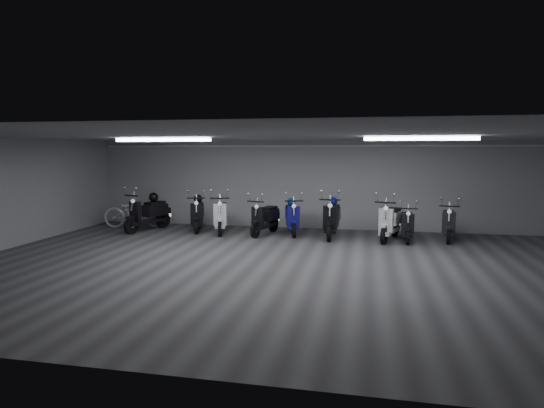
% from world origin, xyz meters
% --- Properties ---
extents(floor, '(14.00, 10.00, 0.01)m').
position_xyz_m(floor, '(0.00, 0.00, -0.01)').
color(floor, '#3A3A3C').
rests_on(floor, ground).
extents(ceiling, '(14.00, 10.00, 0.01)m').
position_xyz_m(ceiling, '(0.00, 0.00, 2.80)').
color(ceiling, gray).
rests_on(ceiling, ground).
extents(back_wall, '(14.00, 0.01, 2.80)m').
position_xyz_m(back_wall, '(0.00, 5.00, 1.40)').
color(back_wall, '#99989B').
rests_on(back_wall, ground).
extents(front_wall, '(14.00, 0.01, 2.80)m').
position_xyz_m(front_wall, '(0.00, -5.00, 1.40)').
color(front_wall, '#99989B').
rests_on(front_wall, ground).
extents(fluor_strip_left, '(2.40, 0.18, 0.08)m').
position_xyz_m(fluor_strip_left, '(-3.00, 1.00, 2.74)').
color(fluor_strip_left, white).
rests_on(fluor_strip_left, ceiling).
extents(fluor_strip_right, '(2.40, 0.18, 0.08)m').
position_xyz_m(fluor_strip_right, '(3.00, 1.00, 2.74)').
color(fluor_strip_right, white).
rests_on(fluor_strip_right, ceiling).
extents(conduit, '(13.60, 0.05, 0.05)m').
position_xyz_m(conduit, '(0.00, 4.92, 2.62)').
color(conduit, white).
rests_on(conduit, back_wall).
extents(scooter_0, '(1.28, 2.02, 1.43)m').
position_xyz_m(scooter_0, '(-4.73, 3.48, 0.71)').
color(scooter_0, black).
rests_on(scooter_0, floor).
extents(scooter_1, '(1.10, 1.89, 1.34)m').
position_xyz_m(scooter_1, '(-3.23, 3.84, 0.67)').
color(scooter_1, black).
rests_on(scooter_1, floor).
extents(scooter_2, '(1.09, 1.96, 1.38)m').
position_xyz_m(scooter_2, '(-2.41, 3.62, 0.69)').
color(scooter_2, white).
rests_on(scooter_2, floor).
extents(scooter_3, '(1.01, 1.83, 1.30)m').
position_xyz_m(scooter_3, '(-1.03, 3.57, 0.65)').
color(scooter_3, black).
rests_on(scooter_3, floor).
extents(scooter_4, '(1.01, 1.86, 1.32)m').
position_xyz_m(scooter_4, '(-0.26, 3.82, 0.66)').
color(scooter_4, navy).
rests_on(scooter_4, floor).
extents(scooter_5, '(0.70, 1.94, 1.43)m').
position_xyz_m(scooter_5, '(0.94, 3.56, 0.71)').
color(scooter_5, black).
rests_on(scooter_5, floor).
extents(scooter_6, '(1.13, 1.97, 1.39)m').
position_xyz_m(scooter_6, '(2.55, 3.42, 0.69)').
color(scooter_6, silver).
rests_on(scooter_6, floor).
extents(scooter_8, '(0.61, 1.63, 1.20)m').
position_xyz_m(scooter_8, '(3.00, 3.42, 0.60)').
color(scooter_8, black).
rests_on(scooter_8, floor).
extents(scooter_9, '(0.80, 1.76, 1.27)m').
position_xyz_m(scooter_9, '(4.12, 3.74, 0.63)').
color(scooter_9, black).
rests_on(scooter_9, floor).
extents(bicycle, '(2.04, 1.09, 1.25)m').
position_xyz_m(bicycle, '(-5.43, 3.97, 0.63)').
color(bicycle, silver).
rests_on(bicycle, floor).
extents(helmet_0, '(0.25, 0.25, 0.25)m').
position_xyz_m(helmet_0, '(-0.32, 4.06, 0.94)').
color(helmet_0, navy).
rests_on(helmet_0, scooter_4).
extents(helmet_1, '(0.25, 0.25, 0.25)m').
position_xyz_m(helmet_1, '(0.95, 3.82, 1.01)').
color(helmet_1, navy).
rests_on(helmet_1, scooter_5).
extents(helmet_2, '(0.29, 0.29, 0.29)m').
position_xyz_m(helmet_2, '(-4.63, 3.73, 1.03)').
color(helmet_2, black).
rests_on(helmet_2, scooter_0).
extents(helmet_3, '(0.28, 0.28, 0.28)m').
position_xyz_m(helmet_3, '(-3.30, 4.08, 0.97)').
color(helmet_3, black).
rests_on(helmet_3, scooter_1).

